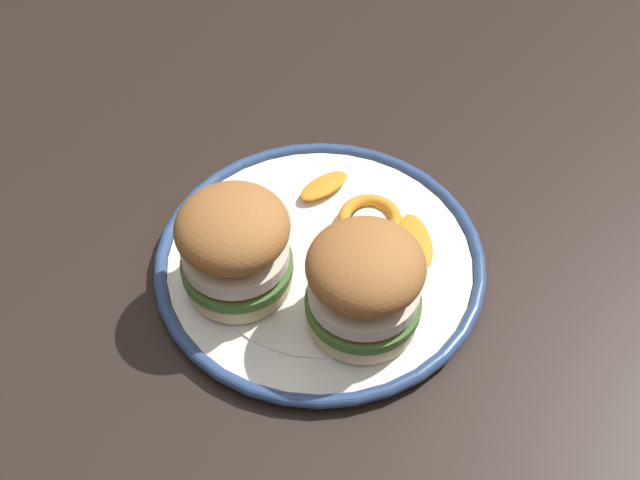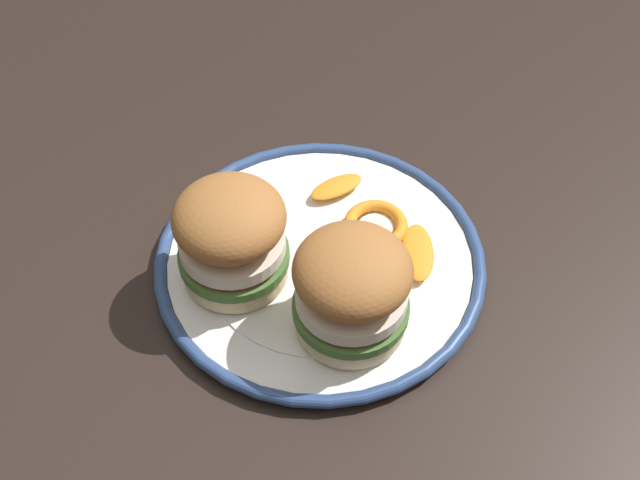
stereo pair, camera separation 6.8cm
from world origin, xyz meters
name	(u,v)px [view 1 (the left image)]	position (x,y,z in m)	size (l,w,h in m)	color
dining_table	(380,286)	(0.00, 0.00, 0.65)	(1.16, 1.06, 0.75)	black
dinner_plate	(320,261)	(0.07, 0.04, 0.76)	(0.31, 0.31, 0.02)	white
sandwich_half_left	(364,283)	(0.05, 0.11, 0.82)	(0.14, 0.14, 0.10)	beige
sandwich_half_right	(234,245)	(0.15, 0.05, 0.82)	(0.14, 0.14, 0.10)	beige
orange_peel_curled	(370,219)	(0.02, 0.01, 0.77)	(0.06, 0.06, 0.01)	orange
orange_peel_strip_long	(324,186)	(0.05, -0.05, 0.77)	(0.06, 0.05, 0.01)	orange
orange_peel_strip_short	(416,241)	(-0.02, 0.04, 0.77)	(0.03, 0.07, 0.01)	orange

